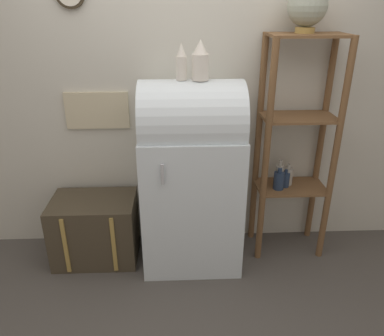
# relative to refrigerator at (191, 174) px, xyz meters

# --- Properties ---
(ground_plane) EXTENTS (12.00, 12.00, 0.00)m
(ground_plane) POSITION_rel_refrigerator_xyz_m (0.00, -0.25, -0.75)
(ground_plane) COLOR #4C4742
(wall_back) EXTENTS (7.00, 0.09, 2.70)m
(wall_back) POSITION_rel_refrigerator_xyz_m (-0.00, 0.33, 0.60)
(wall_back) COLOR beige
(wall_back) RESTS_ON ground_plane
(refrigerator) EXTENTS (0.75, 0.64, 1.47)m
(refrigerator) POSITION_rel_refrigerator_xyz_m (0.00, 0.00, 0.00)
(refrigerator) COLOR silver
(refrigerator) RESTS_ON ground_plane
(suitcase_trunk) EXTENTS (0.66, 0.47, 0.53)m
(suitcase_trunk) POSITION_rel_refrigerator_xyz_m (-0.78, 0.04, -0.49)
(suitcase_trunk) COLOR #423828
(suitcase_trunk) RESTS_ON ground_plane
(shelf_unit) EXTENTS (0.57, 0.35, 1.75)m
(shelf_unit) POSITION_rel_refrigerator_xyz_m (0.80, 0.11, 0.20)
(shelf_unit) COLOR brown
(shelf_unit) RESTS_ON ground_plane
(globe) EXTENTS (0.27, 0.27, 0.31)m
(globe) POSITION_rel_refrigerator_xyz_m (0.79, 0.13, 1.17)
(globe) COLOR #AD8942
(globe) RESTS_ON shelf_unit
(vase_left) EXTENTS (0.07, 0.07, 0.24)m
(vase_left) POSITION_rel_refrigerator_xyz_m (-0.07, -0.00, 0.82)
(vase_left) COLOR silver
(vase_left) RESTS_ON refrigerator
(vase_center) EXTENTS (0.11, 0.11, 0.26)m
(vase_center) POSITION_rel_refrigerator_xyz_m (0.06, -0.01, 0.83)
(vase_center) COLOR silver
(vase_center) RESTS_ON refrigerator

